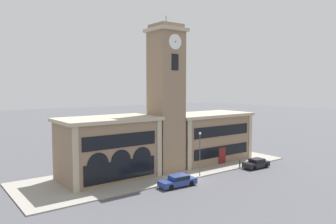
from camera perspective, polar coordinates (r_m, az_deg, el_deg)
ground_plane at (r=44.01m, az=4.07°, el=-11.67°), size 300.00×300.00×0.00m
sidewalk_kerb at (r=48.75m, az=-0.88°, el=-9.96°), size 41.01×12.61×0.15m
clock_tower at (r=46.61m, az=-0.33°, el=2.34°), size 4.73×4.73×22.07m
town_hall_left_wing at (r=44.17m, az=-10.41°, el=-6.19°), size 13.00×7.79×8.18m
town_hall_right_wing at (r=54.45m, az=6.71°, el=-4.29°), size 14.89×7.79×7.85m
parked_car_near at (r=40.96m, az=1.76°, el=-11.84°), size 4.91×2.07×1.39m
parked_car_mid at (r=51.45m, az=15.13°, el=-8.59°), size 4.29×2.07×1.40m
street_lamp at (r=44.55m, az=5.57°, el=-6.15°), size 0.36×0.36×5.95m
bollard at (r=50.77m, az=12.40°, el=-8.79°), size 0.18×0.18×1.06m
fire_hydrant at (r=44.05m, az=3.19°, el=-10.89°), size 0.22×0.22×0.87m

